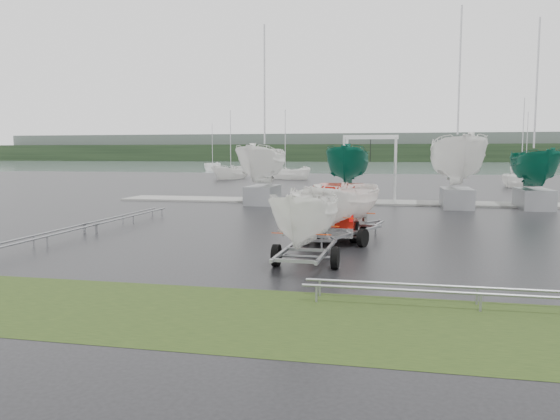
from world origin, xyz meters
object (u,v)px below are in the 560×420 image
Objects in this scene: boat_hoist at (370,159)px; trailer_hitched at (307,170)px; pickup_truck at (337,209)px; trailer_parked at (344,168)px.

trailer_hitched is at bearing -92.31° from boat_hoist.
trailer_parked is (0.49, -2.38, 1.60)m from pickup_truck.
boat_hoist reaches higher than pickup_truck.
trailer_parked is 15.40m from boat_hoist.
pickup_truck is at bearing 90.00° from trailer_hitched.
trailer_hitched reaches higher than boat_hoist.
boat_hoist is at bearing 111.57° from trailer_parked.
trailer_parked is (0.64, 3.84, -0.04)m from trailer_hitched.
trailer_parked reaches higher than boat_hoist.
trailer_parked reaches higher than pickup_truck.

